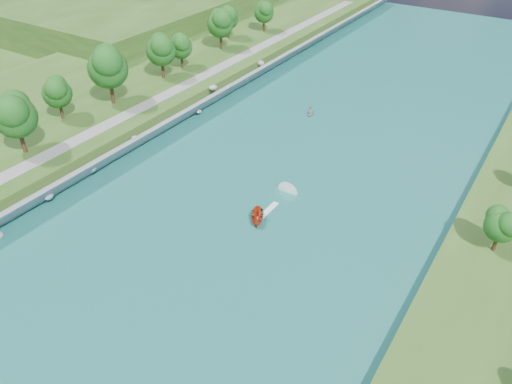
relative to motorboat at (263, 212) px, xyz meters
The scene contains 7 objects.
ground 10.20m from the motorboat, 108.74° to the right, with size 260.00×260.00×0.00m, color #2D5119.
river_water 10.89m from the motorboat, 107.50° to the left, with size 55.00×240.00×0.10m, color #175A54.
berm_west 54.28m from the motorboat, 168.99° to the left, with size 45.00×240.00×3.50m, color #2D5119.
riprap_bank 30.65m from the motorboat, 161.97° to the left, with size 4.14×236.00×4.22m.
riverside_path 37.34m from the motorboat, 163.84° to the left, with size 3.00×200.00×0.10m, color gray.
motorboat is the anchor object (origin of this frame).
raft 35.73m from the motorboat, 106.49° to the left, with size 2.44×3.01×1.66m.
Camera 1 is at (34.13, -40.10, 44.38)m, focal length 35.00 mm.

